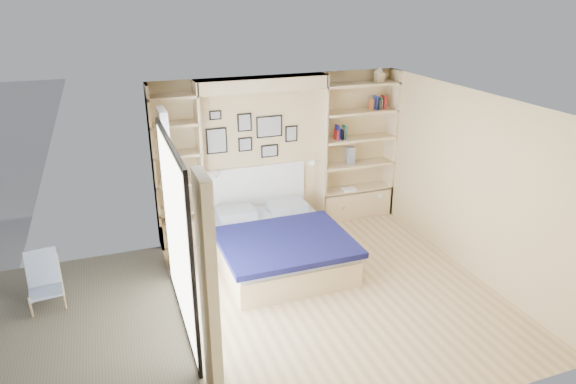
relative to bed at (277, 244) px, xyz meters
name	(u,v)px	position (x,y,z in m)	size (l,w,h in m)	color
ground	(334,290)	(0.45, -1.00, -0.28)	(4.50, 4.50, 0.00)	#D3B37A
room_shell	(269,180)	(0.06, 0.52, 0.80)	(4.50, 4.50, 4.50)	tan
bed	(277,244)	(0.00, 0.00, 0.00)	(1.77, 2.34, 1.07)	beige
photo_gallery	(251,134)	(0.00, 1.22, 1.32)	(1.48, 0.02, 0.82)	black
reading_lamps	(265,168)	(0.15, 1.00, 0.82)	(1.92, 0.12, 0.15)	silver
shelf_decor	(351,121)	(1.65, 1.07, 1.43)	(3.52, 0.23, 2.03)	#A51E1E
deck	(36,351)	(-3.15, -1.00, -0.28)	(3.20, 4.00, 0.05)	#625948
deck_chair	(44,281)	(-3.09, -0.02, 0.04)	(0.48, 0.71, 0.67)	tan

